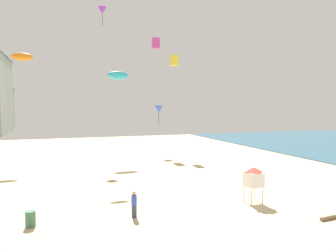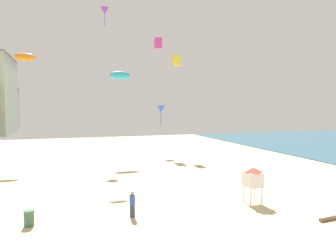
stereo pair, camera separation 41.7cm
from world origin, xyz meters
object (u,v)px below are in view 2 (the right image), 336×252
object	(u,v)px
lifeguard_stand	(253,178)
kite_purple_delta	(105,11)
kite_magenta_box	(158,43)
kite_cyan_parafoil	(120,75)
beach_trash_bin	(29,218)
kite_orange_parafoil	(25,57)
kite_blue_delta	(161,109)
driftwood_log	(331,218)
kite_flyer	(132,203)
kite_yellow_box	(176,60)

from	to	relation	value
lifeguard_stand	kite_purple_delta	bearing A→B (deg)	82.33
kite_purple_delta	kite_magenta_box	world-z (taller)	kite_purple_delta
kite_cyan_parafoil	lifeguard_stand	bearing A→B (deg)	-75.79
beach_trash_bin	kite_orange_parafoil	world-z (taller)	kite_orange_parafoil
lifeguard_stand	kite_blue_delta	distance (m)	24.46
lifeguard_stand	kite_cyan_parafoil	size ratio (longest dim) A/B	0.96
kite_cyan_parafoil	kite_orange_parafoil	bearing A→B (deg)	173.22
driftwood_log	kite_purple_delta	size ratio (longest dim) A/B	0.71
kite_flyer	kite_magenta_box	bearing A→B (deg)	-164.97
kite_blue_delta	kite_yellow_box	bearing A→B (deg)	12.29
kite_flyer	kite_orange_parafoil	world-z (taller)	kite_orange_parafoil
driftwood_log	kite_yellow_box	size ratio (longest dim) A/B	1.21
kite_orange_parafoil	kite_purple_delta	world-z (taller)	kite_purple_delta
lifeguard_stand	kite_flyer	bearing A→B (deg)	158.66
lifeguard_stand	kite_orange_parafoil	size ratio (longest dim) A/B	1.04
lifeguard_stand	kite_magenta_box	xyz separation A→B (m)	(1.71, 29.05, 14.72)
kite_orange_parafoil	kite_blue_delta	world-z (taller)	kite_orange_parafoil
kite_flyer	kite_yellow_box	world-z (taller)	kite_yellow_box
kite_blue_delta	kite_orange_parafoil	bearing A→B (deg)	-177.29
kite_orange_parafoil	lifeguard_stand	bearing A→B (deg)	-54.13
kite_magenta_box	beach_trash_bin	bearing A→B (deg)	-119.48
kite_cyan_parafoil	kite_blue_delta	bearing A→B (deg)	19.42
kite_blue_delta	lifeguard_stand	bearing A→B (deg)	-91.39
driftwood_log	kite_yellow_box	world-z (taller)	kite_yellow_box
kite_flyer	kite_purple_delta	bearing A→B (deg)	-149.44
kite_orange_parafoil	kite_blue_delta	xyz separation A→B (m)	(17.36, 0.82, -6.29)
kite_orange_parafoil	kite_purple_delta	xyz separation A→B (m)	(9.98, 3.11, 7.24)
kite_orange_parafoil	kite_cyan_parafoil	xyz separation A→B (m)	(11.24, -1.34, -1.97)
kite_yellow_box	beach_trash_bin	bearing A→B (deg)	-126.03
beach_trash_bin	kite_purple_delta	xyz separation A→B (m)	(7.74, 25.99, 19.51)
driftwood_log	kite_purple_delta	world-z (taller)	kite_purple_delta
beach_trash_bin	kite_purple_delta	size ratio (longest dim) A/B	0.36
kite_flyer	kite_purple_delta	size ratio (longest dim) A/B	0.66
driftwood_log	lifeguard_stand	bearing A→B (deg)	120.82
kite_cyan_parafoil	kite_magenta_box	distance (m)	11.74
kite_cyan_parafoil	kite_blue_delta	distance (m)	7.80
kite_cyan_parafoil	kite_purple_delta	distance (m)	10.30
kite_cyan_parafoil	kite_blue_delta	xyz separation A→B (m)	(6.12, 2.16, -4.32)
beach_trash_bin	driftwood_log	world-z (taller)	beach_trash_bin
kite_flyer	driftwood_log	world-z (taller)	kite_flyer
kite_orange_parafoil	kite_yellow_box	world-z (taller)	kite_yellow_box
kite_orange_parafoil	kite_blue_delta	distance (m)	18.48
kite_flyer	kite_purple_delta	world-z (taller)	kite_purple_delta
kite_blue_delta	kite_purple_delta	bearing A→B (deg)	162.73
beach_trash_bin	kite_orange_parafoil	distance (m)	26.06
driftwood_log	kite_purple_delta	distance (m)	37.71
kite_orange_parafoil	kite_magenta_box	distance (m)	19.76
beach_trash_bin	kite_yellow_box	bearing A→B (deg)	53.97
beach_trash_bin	kite_magenta_box	distance (m)	36.73
kite_flyer	kite_cyan_parafoil	bearing A→B (deg)	-153.46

